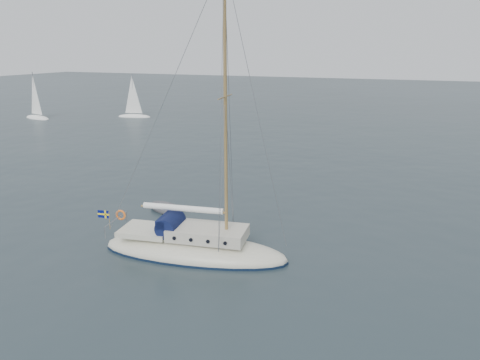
% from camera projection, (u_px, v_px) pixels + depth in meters
% --- Properties ---
extents(ground, '(300.00, 300.00, 0.00)m').
position_uv_depth(ground, '(281.00, 248.00, 25.72)').
color(ground, black).
rests_on(ground, ground).
extents(sailboat, '(10.57, 3.16, 15.06)m').
position_uv_depth(sailboat, '(194.00, 235.00, 24.56)').
color(sailboat, beige).
rests_on(sailboat, ground).
extents(dinghy, '(3.03, 1.37, 0.43)m').
position_uv_depth(dinghy, '(166.00, 208.00, 31.49)').
color(dinghy, '#515157').
rests_on(dinghy, ground).
extents(distant_yacht_c, '(5.37, 2.86, 7.11)m').
position_uv_depth(distant_yacht_c, '(133.00, 98.00, 73.23)').
color(distant_yacht_c, white).
rests_on(distant_yacht_c, ground).
extents(distant_yacht_a, '(5.67, 3.03, 7.52)m').
position_uv_depth(distant_yacht_a, '(35.00, 98.00, 71.72)').
color(distant_yacht_a, white).
rests_on(distant_yacht_a, ground).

